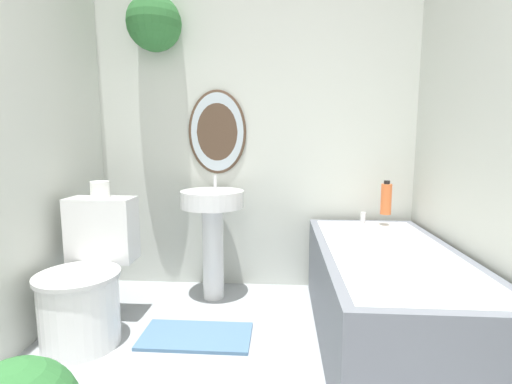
{
  "coord_description": "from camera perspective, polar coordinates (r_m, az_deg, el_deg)",
  "views": [
    {
      "loc": [
        0.2,
        -0.37,
        1.12
      ],
      "look_at": [
        0.07,
        1.49,
        0.86
      ],
      "focal_mm": 26.0,
      "sensor_mm": 36.0,
      "label": 1
    }
  ],
  "objects": [
    {
      "name": "pedestal_sink",
      "position": [
        2.62,
        -6.7,
        -4.37
      ],
      "size": [
        0.44,
        0.44,
        0.88
      ],
      "color": "white",
      "rests_on": "ground_plane"
    },
    {
      "name": "shampoo_bottle",
      "position": [
        2.7,
        19.39,
        -0.96
      ],
      "size": [
        0.07,
        0.07,
        0.23
      ],
      "color": "#DB6633",
      "rests_on": "bathtub"
    },
    {
      "name": "bath_mat",
      "position": [
        2.3,
        -9.18,
        -21.03
      ],
      "size": [
        0.63,
        0.33,
        0.02
      ],
      "color": "#4C7093",
      "rests_on": "ground_plane"
    },
    {
      "name": "toilet_paper_roll",
      "position": [
        2.43,
        -22.88,
        0.35
      ],
      "size": [
        0.11,
        0.11,
        0.1
      ],
      "color": "white",
      "rests_on": "toilet"
    },
    {
      "name": "wall_back",
      "position": [
        2.81,
        -2.34,
        11.6
      ],
      "size": [
        2.47,
        0.38,
        2.4
      ],
      "color": "silver",
      "rests_on": "ground_plane"
    },
    {
      "name": "bathtub",
      "position": [
        2.22,
        19.49,
        -14.71
      ],
      "size": [
        0.74,
        1.51,
        0.62
      ],
      "color": "slate",
      "rests_on": "ground_plane"
    },
    {
      "name": "toilet",
      "position": [
        2.37,
        -24.55,
        -12.66
      ],
      "size": [
        0.44,
        0.62,
        0.78
      ],
      "color": "white",
      "rests_on": "ground_plane"
    }
  ]
}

